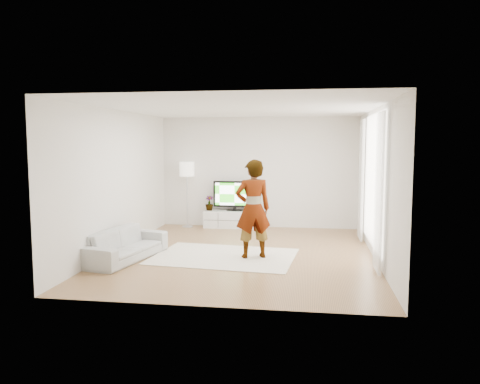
# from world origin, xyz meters

# --- Properties ---
(floor) EXTENTS (6.00, 6.00, 0.00)m
(floor) POSITION_xyz_m (0.00, 0.00, 0.00)
(floor) COLOR #A47D4A
(floor) RESTS_ON ground
(ceiling) EXTENTS (6.00, 6.00, 0.00)m
(ceiling) POSITION_xyz_m (0.00, 0.00, 2.80)
(ceiling) COLOR white
(ceiling) RESTS_ON wall_back
(wall_left) EXTENTS (0.02, 6.00, 2.80)m
(wall_left) POSITION_xyz_m (-2.50, 0.00, 1.40)
(wall_left) COLOR silver
(wall_left) RESTS_ON floor
(wall_right) EXTENTS (0.02, 6.00, 2.80)m
(wall_right) POSITION_xyz_m (2.50, 0.00, 1.40)
(wall_right) COLOR silver
(wall_right) RESTS_ON floor
(wall_back) EXTENTS (5.00, 0.02, 2.80)m
(wall_back) POSITION_xyz_m (0.00, 3.00, 1.40)
(wall_back) COLOR silver
(wall_back) RESTS_ON floor
(wall_front) EXTENTS (5.00, 0.02, 2.80)m
(wall_front) POSITION_xyz_m (0.00, -3.00, 1.40)
(wall_front) COLOR silver
(wall_front) RESTS_ON floor
(window) EXTENTS (0.01, 2.60, 2.50)m
(window) POSITION_xyz_m (2.48, 0.30, 1.45)
(window) COLOR white
(window) RESTS_ON wall_right
(curtain_near) EXTENTS (0.04, 0.70, 2.60)m
(curtain_near) POSITION_xyz_m (2.40, -1.00, 1.35)
(curtain_near) COLOR white
(curtain_near) RESTS_ON floor
(curtain_far) EXTENTS (0.04, 0.70, 2.60)m
(curtain_far) POSITION_xyz_m (2.40, 1.60, 1.35)
(curtain_far) COLOR white
(curtain_far) RESTS_ON floor
(media_console) EXTENTS (1.54, 0.44, 0.43)m
(media_console) POSITION_xyz_m (-0.59, 2.76, 0.22)
(media_console) COLOR white
(media_console) RESTS_ON floor
(television) EXTENTS (1.09, 0.21, 0.76)m
(television) POSITION_xyz_m (-0.59, 2.79, 0.84)
(television) COLOR black
(television) RESTS_ON media_console
(game_console) EXTENTS (0.07, 0.17, 0.23)m
(game_console) POSITION_xyz_m (0.08, 2.76, 0.55)
(game_console) COLOR white
(game_console) RESTS_ON media_console
(potted_plant) EXTENTS (0.21, 0.21, 0.37)m
(potted_plant) POSITION_xyz_m (-1.24, 2.77, 0.62)
(potted_plant) COLOR #3F7238
(potted_plant) RESTS_ON media_console
(rug) EXTENTS (2.79, 2.13, 0.01)m
(rug) POSITION_xyz_m (-0.31, -0.29, 0.01)
(rug) COLOR beige
(rug) RESTS_ON floor
(player) EXTENTS (0.78, 0.65, 1.84)m
(player) POSITION_xyz_m (0.25, -0.30, 0.93)
(player) COLOR #334772
(player) RESTS_ON rug
(sofa) EXTENTS (1.11, 2.03, 0.56)m
(sofa) POSITION_xyz_m (-2.09, -0.75, 0.28)
(sofa) COLOR #B1B1AD
(sofa) RESTS_ON floor
(floor_lamp) EXTENTS (0.37, 0.37, 1.67)m
(floor_lamp) POSITION_xyz_m (-1.80, 2.70, 1.42)
(floor_lamp) COLOR silver
(floor_lamp) RESTS_ON floor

